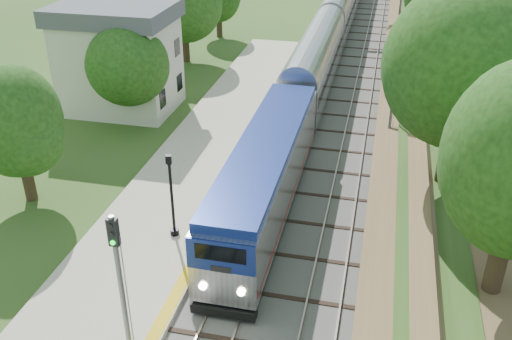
% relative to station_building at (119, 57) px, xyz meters
% --- Properties ---
extents(trackbed, '(9.50, 170.00, 0.28)m').
position_rel_station_building_xyz_m(trackbed, '(16.00, 30.00, -4.02)').
color(trackbed, '#4C4944').
rests_on(trackbed, ground).
extents(platform, '(6.40, 68.00, 0.38)m').
position_rel_station_building_xyz_m(platform, '(8.80, -14.00, -3.90)').
color(platform, '#AEA28D').
rests_on(platform, ground).
extents(yellow_stripe, '(0.55, 68.00, 0.01)m').
position_rel_station_building_xyz_m(yellow_stripe, '(11.65, -14.00, -3.70)').
color(yellow_stripe, gold).
rests_on(yellow_stripe, platform).
extents(embankment, '(10.64, 170.00, 11.70)m').
position_rel_station_building_xyz_m(embankment, '(24.35, 30.00, -2.14)').
color(embankment, brown).
rests_on(embankment, ground).
extents(station_building, '(8.60, 6.60, 8.00)m').
position_rel_station_building_xyz_m(station_building, '(0.00, 0.00, 0.00)').
color(station_building, white).
rests_on(station_building, ground).
extents(trees_behind_platform, '(7.82, 53.32, 7.21)m').
position_rel_station_building_xyz_m(trees_behind_platform, '(2.83, -9.33, 0.44)').
color(trees_behind_platform, '#332316').
rests_on(trees_behind_platform, ground).
extents(lamppost_far, '(0.45, 0.45, 4.51)m').
position_rel_station_building_xyz_m(lamppost_far, '(10.02, -15.87, -1.70)').
color(lamppost_far, black).
rests_on(lamppost_far, platform).
extents(signal_platform, '(0.37, 0.29, 6.25)m').
position_rel_station_building_xyz_m(signal_platform, '(11.10, -23.71, 0.13)').
color(signal_platform, slate).
rests_on(signal_platform, platform).
extents(signal_farside, '(0.34, 0.27, 6.13)m').
position_rel_station_building_xyz_m(signal_farside, '(20.20, -4.79, -0.22)').
color(signal_farside, slate).
rests_on(signal_farside, ground).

